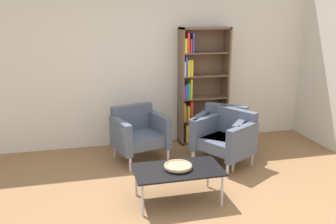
{
  "coord_description": "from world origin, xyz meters",
  "views": [
    {
      "loc": [
        -0.94,
        -3.1,
        2.07
      ],
      "look_at": [
        0.01,
        0.84,
        0.95
      ],
      "focal_mm": 37.25,
      "sensor_mm": 36.0,
      "label": 1
    }
  ],
  "objects_px": {
    "armchair_by_bookshelf": "(221,132)",
    "coffee_table_low": "(178,171)",
    "bookshelf_tall": "(198,88)",
    "armchair_spare_guest": "(226,137)",
    "armchair_near_window": "(139,132)",
    "decorative_bowl": "(178,166)"
  },
  "relations": [
    {
      "from": "coffee_table_low",
      "to": "armchair_spare_guest",
      "type": "bearing_deg",
      "value": 41.93
    },
    {
      "from": "armchair_near_window",
      "to": "decorative_bowl",
      "type": "bearing_deg",
      "value": -96.13
    },
    {
      "from": "bookshelf_tall",
      "to": "coffee_table_low",
      "type": "height_order",
      "value": "bookshelf_tall"
    },
    {
      "from": "coffee_table_low",
      "to": "armchair_spare_guest",
      "type": "distance_m",
      "value": 1.27
    },
    {
      "from": "bookshelf_tall",
      "to": "armchair_spare_guest",
      "type": "bearing_deg",
      "value": -84.27
    },
    {
      "from": "bookshelf_tall",
      "to": "decorative_bowl",
      "type": "distance_m",
      "value": 2.09
    },
    {
      "from": "bookshelf_tall",
      "to": "coffee_table_low",
      "type": "xyz_separation_m",
      "value": [
        -0.84,
        -1.85,
        -0.55
      ]
    },
    {
      "from": "coffee_table_low",
      "to": "decorative_bowl",
      "type": "height_order",
      "value": "decorative_bowl"
    },
    {
      "from": "bookshelf_tall",
      "to": "armchair_spare_guest",
      "type": "height_order",
      "value": "bookshelf_tall"
    },
    {
      "from": "bookshelf_tall",
      "to": "armchair_near_window",
      "type": "height_order",
      "value": "bookshelf_tall"
    },
    {
      "from": "coffee_table_low",
      "to": "armchair_near_window",
      "type": "distance_m",
      "value": 1.36
    },
    {
      "from": "armchair_by_bookshelf",
      "to": "coffee_table_low",
      "type": "bearing_deg",
      "value": -92.06
    },
    {
      "from": "bookshelf_tall",
      "to": "coffee_table_low",
      "type": "relative_size",
      "value": 1.9
    },
    {
      "from": "decorative_bowl",
      "to": "armchair_near_window",
      "type": "distance_m",
      "value": 1.36
    },
    {
      "from": "bookshelf_tall",
      "to": "armchair_by_bookshelf",
      "type": "distance_m",
      "value": 0.95
    },
    {
      "from": "armchair_spare_guest",
      "to": "decorative_bowl",
      "type": "bearing_deg",
      "value": -78.5
    },
    {
      "from": "decorative_bowl",
      "to": "armchair_by_bookshelf",
      "type": "distance_m",
      "value": 1.41
    },
    {
      "from": "armchair_near_window",
      "to": "armchair_spare_guest",
      "type": "height_order",
      "value": "same"
    },
    {
      "from": "bookshelf_tall",
      "to": "coffee_table_low",
      "type": "distance_m",
      "value": 2.11
    },
    {
      "from": "armchair_near_window",
      "to": "armchair_by_bookshelf",
      "type": "distance_m",
      "value": 1.22
    },
    {
      "from": "coffee_table_low",
      "to": "decorative_bowl",
      "type": "distance_m",
      "value": 0.07
    },
    {
      "from": "coffee_table_low",
      "to": "armchair_near_window",
      "type": "bearing_deg",
      "value": 100.21
    }
  ]
}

